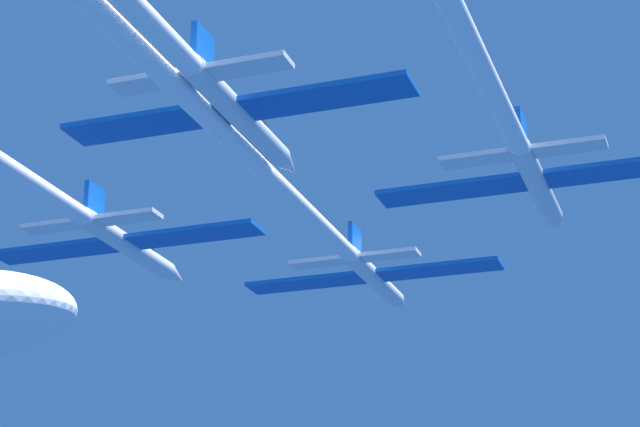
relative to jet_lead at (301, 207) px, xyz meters
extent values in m
cylinder|color=silver|center=(0.00, 13.89, -0.03)|extent=(1.14, 10.39, 1.14)
cone|color=silver|center=(0.00, 20.23, -0.03)|extent=(1.12, 2.29, 1.12)
ellipsoid|color=black|center=(0.00, 16.18, 0.46)|extent=(0.80, 2.08, 0.57)
cube|color=#0F51B2|center=(-4.52, 13.38, -0.03)|extent=(7.90, 2.29, 0.25)
cube|color=#0F51B2|center=(4.52, 13.38, -0.03)|extent=(7.90, 2.29, 0.25)
cube|color=#0F51B2|center=(0.00, 9.74, 1.38)|extent=(0.30, 1.87, 1.66)
cube|color=silver|center=(-2.35, 9.53, -0.03)|extent=(3.55, 1.37, 0.25)
cube|color=silver|center=(2.35, 9.53, -0.03)|extent=(3.55, 1.37, 0.25)
cylinder|color=white|center=(0.00, -10.31, -0.03)|extent=(1.03, 38.01, 1.03)
cylinder|color=silver|center=(-11.31, 1.36, -0.53)|extent=(1.14, 10.39, 1.14)
cone|color=silver|center=(-11.31, 7.69, -0.53)|extent=(1.12, 2.29, 1.12)
ellipsoid|color=black|center=(-11.31, 3.64, -0.05)|extent=(0.80, 2.08, 0.57)
cube|color=#0F51B2|center=(-15.83, 0.84, -0.53)|extent=(7.90, 2.29, 0.25)
cube|color=#0F51B2|center=(-6.79, 0.84, -0.53)|extent=(7.90, 2.29, 0.25)
cube|color=#0F51B2|center=(-11.31, -2.80, 0.87)|extent=(0.30, 1.87, 1.66)
cube|color=silver|center=(-13.66, -3.01, -0.53)|extent=(3.55, 1.37, 0.25)
cube|color=silver|center=(-8.96, -3.01, -0.53)|extent=(3.55, 1.37, 0.25)
cylinder|color=silver|center=(12.73, 1.50, 0.26)|extent=(1.14, 10.39, 1.14)
cone|color=silver|center=(12.73, 7.83, 0.26)|extent=(1.12, 2.29, 1.12)
ellipsoid|color=black|center=(12.73, 3.78, 0.75)|extent=(0.80, 2.08, 0.57)
cube|color=#0F51B2|center=(8.21, 0.98, 0.26)|extent=(7.90, 2.29, 0.25)
cube|color=#0F51B2|center=(17.25, 0.98, 0.26)|extent=(7.90, 2.29, 0.25)
cube|color=#0F51B2|center=(12.73, -2.66, 1.66)|extent=(0.30, 1.87, 1.66)
cube|color=silver|center=(10.38, -2.87, 0.26)|extent=(3.55, 1.37, 0.25)
cube|color=silver|center=(15.08, -2.87, 0.26)|extent=(3.55, 1.37, 0.25)
cylinder|color=silver|center=(1.15, -11.46, 0.32)|extent=(1.14, 10.39, 1.14)
cone|color=silver|center=(1.15, -5.13, 0.32)|extent=(1.12, 2.29, 1.12)
ellipsoid|color=black|center=(1.15, -9.18, 0.81)|extent=(0.80, 2.08, 0.57)
cube|color=#0F51B2|center=(-3.37, -11.98, 0.32)|extent=(7.90, 2.29, 0.25)
cube|color=#0F51B2|center=(5.67, -11.98, 0.32)|extent=(7.90, 2.29, 0.25)
cube|color=#0F51B2|center=(1.15, -15.62, 1.72)|extent=(0.30, 1.87, 1.66)
cube|color=silver|center=(-1.20, -15.83, 0.32)|extent=(3.55, 1.37, 0.25)
cube|color=silver|center=(3.50, -15.83, 0.32)|extent=(3.55, 1.37, 0.25)
camera|label=1|loc=(21.23, -57.54, -23.16)|focal=67.09mm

